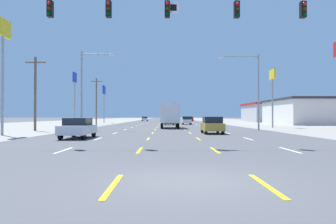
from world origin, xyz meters
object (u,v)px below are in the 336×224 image
at_px(pole_sign_left_row_1, 75,86).
at_px(pole_sign_left_row_2, 104,94).
at_px(hatchback_inner_right_far, 187,120).
at_px(streetlight_left_row_0, 85,85).
at_px(sedan_inner_right_distant_b, 176,118).
at_px(suv_center_turn_farther, 168,118).
at_px(streetlight_right_row_0, 254,85).
at_px(sedan_far_left_distant_a, 145,119).
at_px(hatchback_inner_right_near, 212,125).
at_px(hatchback_center_turn_midfar, 169,121).
at_px(sedan_far_right_farthest, 190,119).
at_px(box_truck_center_turn_mid, 170,114).
at_px(pole_sign_left_row_0, 3,46).
at_px(pole_sign_right_row_1, 272,84).
at_px(sedan_far_left_nearest, 78,128).

distance_m(pole_sign_left_row_1, pole_sign_left_row_2, 23.21).
height_order(hatchback_inner_right_far, streetlight_left_row_0, streetlight_left_row_0).
distance_m(sedan_inner_right_distant_b, pole_sign_left_row_1, 71.29).
bearing_deg(pole_sign_left_row_2, suv_center_turn_farther, 28.64).
bearing_deg(streetlight_right_row_0, sedan_far_left_distant_a, 104.29).
distance_m(hatchback_inner_right_near, pole_sign_left_row_1, 32.00).
bearing_deg(sedan_far_left_distant_a, hatchback_center_turn_midfar, -80.71).
relative_size(hatchback_inner_right_near, sedan_far_right_farthest, 0.87).
height_order(box_truck_center_turn_mid, pole_sign_left_row_1, pole_sign_left_row_1).
bearing_deg(streetlight_left_row_0, sedan_inner_right_distant_b, 81.05).
height_order(hatchback_inner_right_near, pole_sign_left_row_1, pole_sign_left_row_1).
xyz_separation_m(box_truck_center_turn_mid, pole_sign_left_row_2, (-15.36, 34.43, 5.16)).
relative_size(box_truck_center_turn_mid, pole_sign_left_row_0, 0.74).
distance_m(box_truck_center_turn_mid, pole_sign_left_row_0, 21.91).
bearing_deg(pole_sign_right_row_1, pole_sign_left_row_2, 132.46).
bearing_deg(pole_sign_left_row_1, sedan_far_left_distant_a, 79.89).
xyz_separation_m(hatchback_inner_right_near, box_truck_center_turn_mid, (-3.67, 13.45, 1.05)).
bearing_deg(hatchback_center_turn_midfar, streetlight_right_row_0, -65.97).
distance_m(hatchback_inner_right_far, pole_sign_left_row_0, 39.21).
distance_m(sedan_far_left_nearest, pole_sign_left_row_0, 10.51).
distance_m(hatchback_inner_right_far, pole_sign_right_row_1, 20.62).
distance_m(sedan_far_left_distant_a, pole_sign_left_row_1, 49.73).
bearing_deg(sedan_inner_right_distant_b, sedan_far_left_nearest, -96.09).
xyz_separation_m(hatchback_inner_right_near, sedan_inner_right_distant_b, (-0.00, 93.00, -0.03)).
xyz_separation_m(sedan_inner_right_distant_b, streetlight_left_row_0, (-13.46, -85.45, 4.46)).
relative_size(sedan_far_left_distant_a, sedan_inner_right_distant_b, 1.00).
bearing_deg(pole_sign_right_row_1, pole_sign_left_row_1, 162.89).
relative_size(hatchback_inner_right_far, sedan_inner_right_distant_b, 0.87).
xyz_separation_m(pole_sign_left_row_0, streetlight_right_row_0, (23.74, 9.86, -2.27)).
height_order(sedan_far_right_farthest, pole_sign_right_row_1, pole_sign_right_row_1).
height_order(sedan_far_right_farthest, sedan_inner_right_distant_b, same).
bearing_deg(pole_sign_left_row_2, streetlight_right_row_0, -58.27).
bearing_deg(hatchback_center_turn_midfar, pole_sign_left_row_2, 129.01).
distance_m(hatchback_center_turn_midfar, sedan_far_right_farthest, 42.39).
distance_m(hatchback_inner_right_near, sedan_far_right_farthest, 70.66).
relative_size(suv_center_turn_farther, sedan_far_right_farthest, 1.09).
bearing_deg(hatchback_inner_right_near, sedan_far_right_farthest, 87.19).
relative_size(pole_sign_left_row_1, streetlight_right_row_0, 1.03).
distance_m(hatchback_center_turn_midfar, pole_sign_left_row_2, 25.37).
xyz_separation_m(sedan_far_left_nearest, sedan_inner_right_distant_b, (10.55, 98.88, 0.00)).
height_order(hatchback_inner_right_far, sedan_far_right_farthest, hatchback_inner_right_far).
bearing_deg(box_truck_center_turn_mid, hatchback_inner_right_near, -74.73).
bearing_deg(pole_sign_left_row_0, hatchback_center_turn_midfar, 65.31).
xyz_separation_m(hatchback_inner_right_near, hatchback_center_turn_midfar, (-3.55, 28.77, 0.00)).
bearing_deg(pole_sign_left_row_0, pole_sign_left_row_1, 93.54).
height_order(sedan_far_right_farthest, sedan_far_left_distant_a, same).
xyz_separation_m(hatchback_inner_right_near, streetlight_right_row_0, (5.90, 7.56, 4.38)).
bearing_deg(pole_sign_left_row_0, hatchback_inner_right_far, 62.80).
xyz_separation_m(sedan_inner_right_distant_b, pole_sign_right_row_1, (10.71, -77.62, 5.37)).
xyz_separation_m(hatchback_center_turn_midfar, pole_sign_left_row_0, (-14.28, -31.07, 6.65)).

